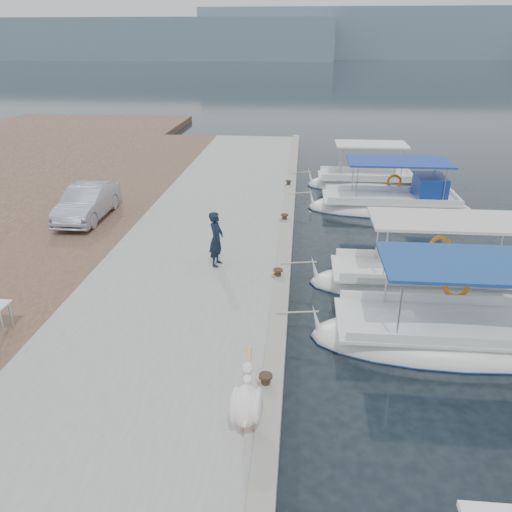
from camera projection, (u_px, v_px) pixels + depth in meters
The scene contains 13 objects.
ground at pixel (288, 321), 13.42m from camera, with size 400.00×400.00×0.00m, color black.
concrete_quay at pixel (210, 240), 18.14m from camera, with size 6.00×40.00×0.50m, color gray.
quay_curb at pixel (286, 235), 17.78m from camera, with size 0.44×40.00×0.12m, color gray.
cobblestone_strip at pixel (77, 236), 18.55m from camera, with size 4.00×40.00×0.50m, color brown.
distant_hills at pixel (382, 38), 191.95m from camera, with size 330.00×60.00×18.00m.
fishing_caique_b at pixel (452, 339), 12.38m from camera, with size 7.02×2.53×2.83m.
fishing_caique_c at pixel (434, 285), 15.12m from camera, with size 7.54×2.21×2.83m.
fishing_caique_d at pixel (392, 206), 22.03m from camera, with size 7.20×2.52×2.83m.
fishing_caique_e at pixel (365, 185), 25.56m from camera, with size 5.84×2.16×2.83m.
mooring_bollards at pixel (278, 273), 14.54m from camera, with size 0.28×20.28×0.33m.
pelican at pixel (247, 403), 8.76m from camera, with size 0.55×1.50×1.17m.
fisherman at pixel (216, 239), 15.23m from camera, with size 0.63×0.41×1.73m, color black.
parked_car at pixel (87, 202), 19.35m from camera, with size 1.38×3.95×1.30m, color #A2A7B9.
Camera 1 is at (0.20, -11.64, 6.96)m, focal length 35.00 mm.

